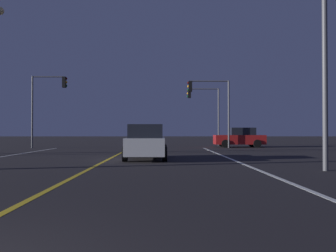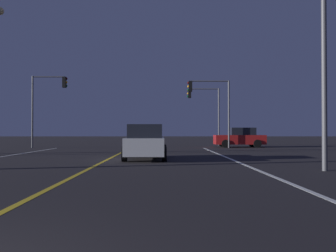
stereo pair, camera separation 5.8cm
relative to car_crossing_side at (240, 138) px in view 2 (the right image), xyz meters
name	(u,v)px [view 2 (the right image)]	position (x,y,z in m)	size (l,w,h in m)	color
lane_edge_right	(255,169)	(-3.34, -18.18, -0.82)	(0.16, 33.04, 0.01)	silver
lane_center_divider	(89,169)	(-9.38, -18.18, -0.82)	(0.16, 33.04, 0.01)	gold
car_crossing_side	(240,138)	(0.00, 0.00, 0.00)	(4.30, 2.02, 1.70)	black
car_lead_same_lane	(146,143)	(-7.53, -13.68, 0.00)	(2.02, 4.30, 1.70)	black
traffic_light_near_right	(209,98)	(-2.83, -1.16, 3.38)	(3.55, 0.36, 5.65)	#4C4C51
traffic_light_near_left	(48,95)	(-16.25, -1.16, 3.57)	(2.97, 0.36, 5.98)	#4C4C51
traffic_light_far_right	(204,103)	(-2.66, 4.34, 3.36)	(3.22, 0.36, 5.64)	#4C4C51
street_lamp_right_near	(313,13)	(-1.46, -18.88, 4.66)	(1.93, 0.44, 8.78)	#4C4C51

